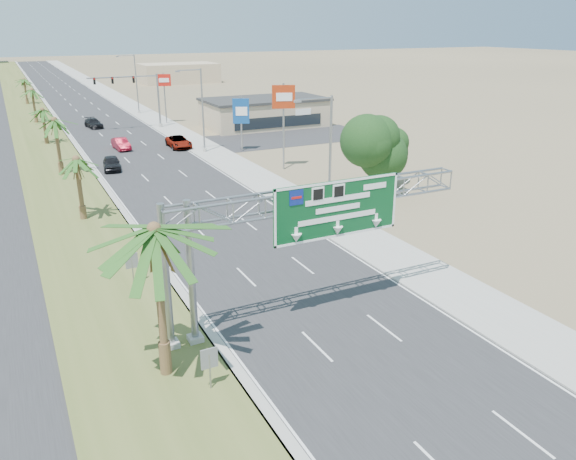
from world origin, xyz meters
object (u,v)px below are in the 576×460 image
(car_far, at_px, (94,123))
(pole_sign_red_near, at_px, (284,102))
(car_left_lane, at_px, (111,163))
(signal_mast, at_px, (145,96))
(store_building, at_px, (265,113))
(sign_gantry, at_px, (307,210))
(pole_sign_red_far, at_px, (164,84))
(car_mid_lane, at_px, (121,144))
(car_right_lane, at_px, (179,142))
(palm_near, at_px, (154,230))
(pole_sign_blue, at_px, (241,113))

(car_far, relative_size, pole_sign_red_near, 0.51)
(car_left_lane, relative_size, car_far, 0.93)
(signal_mast, xyz_separation_m, store_building, (16.83, -5.97, -2.85))
(car_far, xyz_separation_m, pole_sign_red_near, (14.39, -36.45, 6.53))
(sign_gantry, distance_m, pole_sign_red_far, 66.21)
(car_mid_lane, xyz_separation_m, car_right_lane, (6.82, -2.17, 0.02))
(signal_mast, height_order, pole_sign_red_far, signal_mast)
(car_far, relative_size, pole_sign_red_far, 0.60)
(car_left_lane, bearing_deg, car_far, 93.07)
(store_building, bearing_deg, car_far, 156.65)
(car_mid_lane, height_order, car_far, car_mid_lane)
(sign_gantry, distance_m, car_mid_lane, 48.65)
(palm_near, bearing_deg, car_left_lane, 83.14)
(car_left_lane, height_order, car_mid_lane, car_left_lane)
(sign_gantry, relative_size, car_mid_lane, 3.85)
(car_far, height_order, pole_sign_red_far, pole_sign_red_far)
(palm_near, relative_size, pole_sign_red_near, 0.91)
(store_building, height_order, car_mid_lane, store_building)
(sign_gantry, height_order, palm_near, palm_near)
(sign_gantry, distance_m, store_building, 60.77)
(car_right_lane, height_order, pole_sign_red_near, pole_sign_red_near)
(signal_mast, distance_m, car_left_lane, 26.16)
(car_right_lane, relative_size, car_far, 1.13)
(signal_mast, height_order, pole_sign_blue, signal_mast)
(car_right_lane, xyz_separation_m, car_far, (-7.42, 20.25, -0.06))
(car_mid_lane, bearing_deg, car_left_lane, -109.98)
(pole_sign_blue, bearing_deg, pole_sign_red_near, -87.28)
(car_left_lane, distance_m, car_right_lane, 12.76)
(car_left_lane, bearing_deg, store_building, 42.25)
(store_building, bearing_deg, palm_near, -118.28)
(car_mid_lane, xyz_separation_m, pole_sign_red_near, (13.78, -18.38, 6.49))
(car_left_lane, bearing_deg, pole_sign_blue, 17.20)
(sign_gantry, bearing_deg, car_far, 90.80)
(car_mid_lane, bearing_deg, signal_mast, 60.71)
(car_far, distance_m, pole_sign_blue, 29.50)
(sign_gantry, xyz_separation_m, signal_mast, (6.23, 62.05, -1.21))
(signal_mast, xyz_separation_m, car_mid_lane, (-6.56, -13.69, -4.13))
(sign_gantry, height_order, car_right_lane, sign_gantry)
(palm_near, relative_size, pole_sign_red_far, 1.07)
(store_building, distance_m, car_right_lane, 19.34)
(car_mid_lane, bearing_deg, store_building, 14.56)
(signal_mast, distance_m, pole_sign_blue, 22.37)
(palm_near, bearing_deg, pole_sign_red_far, 74.84)
(car_left_lane, distance_m, pole_sign_red_far, 30.99)
(car_mid_lane, relative_size, pole_sign_blue, 0.66)
(sign_gantry, height_order, pole_sign_blue, sign_gantry)
(car_mid_lane, relative_size, pole_sign_red_near, 0.48)
(signal_mast, bearing_deg, car_mid_lane, -115.59)
(pole_sign_blue, xyz_separation_m, pole_sign_red_far, (-2.84, 24.73, 1.41))
(signal_mast, distance_m, pole_sign_red_far, 5.31)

